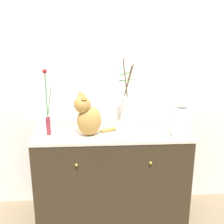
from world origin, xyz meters
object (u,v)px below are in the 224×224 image
(vase_slim_green, at_px, (48,115))
(jar_lidded_porcelain, at_px, (182,119))
(sideboard, at_px, (112,175))
(bowl_porcelain, at_px, (126,127))
(vase_glass_clear, at_px, (127,108))
(cat_sitting, at_px, (88,117))

(vase_slim_green, height_order, jar_lidded_porcelain, vase_slim_green)
(sideboard, distance_m, jar_lidded_porcelain, 0.79)
(vase_slim_green, height_order, bowl_porcelain, vase_slim_green)
(bowl_porcelain, height_order, jar_lidded_porcelain, jar_lidded_porcelain)
(vase_slim_green, height_order, vase_glass_clear, vase_glass_clear)
(cat_sitting, relative_size, bowl_porcelain, 1.98)
(sideboard, relative_size, cat_sitting, 3.52)
(jar_lidded_porcelain, bearing_deg, bowl_porcelain, 159.65)
(jar_lidded_porcelain, bearing_deg, vase_glass_clear, 159.55)
(sideboard, distance_m, vase_glass_clear, 0.62)
(sideboard, relative_size, jar_lidded_porcelain, 3.96)
(vase_glass_clear, bearing_deg, sideboard, -165.93)
(vase_slim_green, relative_size, jar_lidded_porcelain, 1.62)
(sideboard, relative_size, bowl_porcelain, 6.95)
(bowl_porcelain, relative_size, jar_lidded_porcelain, 0.57)
(cat_sitting, height_order, jar_lidded_porcelain, cat_sitting)
(sideboard, xyz_separation_m, cat_sitting, (-0.20, -0.05, 0.56))
(sideboard, distance_m, cat_sitting, 0.60)
(cat_sitting, height_order, vase_slim_green, vase_slim_green)
(vase_slim_green, bearing_deg, jar_lidded_porcelain, -5.69)
(vase_slim_green, distance_m, bowl_porcelain, 0.67)
(vase_slim_green, bearing_deg, bowl_porcelain, 4.44)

